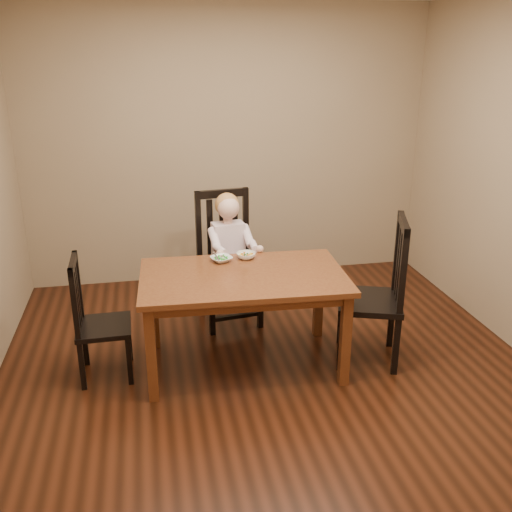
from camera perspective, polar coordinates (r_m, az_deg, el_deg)
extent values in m
cube|color=#3D1A0D|center=(4.35, 1.46, -11.55)|extent=(4.00, 4.00, 0.01)
cube|color=#987F60|center=(5.74, -2.82, 10.83)|extent=(4.00, 0.01, 2.70)
cube|color=#987F60|center=(2.03, 14.25, -8.10)|extent=(4.00, 0.01, 2.70)
cube|color=#502412|center=(4.13, -1.29, -2.10)|extent=(1.52, 0.95, 0.04)
cube|color=#502412|center=(4.15, -1.28, -2.86)|extent=(1.40, 0.83, 0.08)
cube|color=#502412|center=(3.93, -10.43, -9.70)|extent=(0.07, 0.07, 0.70)
cube|color=#502412|center=(4.09, 8.91, -8.34)|extent=(0.07, 0.07, 0.70)
cube|color=#502412|center=(4.60, -10.22, -5.05)|extent=(0.07, 0.07, 0.70)
cube|color=#502412|center=(4.73, 6.27, -4.06)|extent=(0.07, 0.07, 0.70)
cube|color=black|center=(4.90, -2.68, -1.41)|extent=(0.55, 0.53, 0.04)
cube|color=black|center=(5.23, -0.99, -2.93)|extent=(0.05, 0.05, 0.46)
cube|color=black|center=(5.13, -5.54, -3.50)|extent=(0.05, 0.05, 0.46)
cube|color=black|center=(4.88, 0.43, -4.70)|extent=(0.05, 0.05, 0.46)
cube|color=black|center=(4.77, -4.43, -5.37)|extent=(0.05, 0.05, 0.46)
cube|color=black|center=(5.03, -1.04, 3.30)|extent=(0.05, 0.05, 0.64)
cube|color=black|center=(4.92, -5.77, 2.83)|extent=(0.05, 0.05, 0.64)
cube|color=black|center=(4.89, -3.45, 6.26)|extent=(0.47, 0.10, 0.07)
cube|color=black|center=(5.01, -2.13, 2.82)|extent=(0.05, 0.03, 0.55)
cube|color=black|center=(4.98, -3.37, 2.70)|extent=(0.05, 0.03, 0.55)
cube|color=black|center=(4.95, -4.62, 2.57)|extent=(0.05, 0.03, 0.55)
cube|color=black|center=(4.28, -14.96, -6.86)|extent=(0.39, 0.41, 0.04)
cube|color=black|center=(4.54, -16.73, -8.31)|extent=(0.04, 0.04, 0.37)
cube|color=black|center=(4.24, -17.01, -10.50)|extent=(0.04, 0.04, 0.37)
cube|color=black|center=(4.52, -12.59, -8.04)|extent=(0.04, 0.04, 0.37)
cube|color=black|center=(4.22, -12.55, -10.22)|extent=(0.04, 0.04, 0.37)
cube|color=black|center=(4.34, -17.36, -2.74)|extent=(0.04, 0.04, 0.51)
cube|color=black|center=(4.02, -17.70, -4.61)|extent=(0.04, 0.04, 0.51)
cube|color=black|center=(4.10, -17.86, -0.69)|extent=(0.04, 0.38, 0.05)
cube|color=black|center=(4.27, -17.40, -3.49)|extent=(0.02, 0.04, 0.44)
cube|color=black|center=(4.19, -17.49, -3.98)|extent=(0.02, 0.04, 0.44)
cube|color=black|center=(4.11, -17.58, -4.49)|extent=(0.02, 0.04, 0.44)
cube|color=black|center=(4.40, 11.25, -4.48)|extent=(0.60, 0.61, 0.04)
cube|color=black|center=(4.34, 13.82, -8.75)|extent=(0.06, 0.06, 0.46)
cube|color=black|center=(4.71, 13.36, -6.27)|extent=(0.06, 0.06, 0.46)
cube|color=black|center=(4.31, 8.48, -8.56)|extent=(0.06, 0.06, 0.46)
cube|color=black|center=(4.69, 8.47, -6.08)|extent=(0.06, 0.06, 0.46)
cube|color=black|center=(4.09, 14.51, -1.51)|extent=(0.06, 0.06, 0.63)
cube|color=black|center=(4.49, 13.97, 0.47)|extent=(0.06, 0.06, 0.63)
cube|color=black|center=(4.20, 14.56, 3.14)|extent=(0.19, 0.45, 0.07)
cube|color=black|center=(4.20, 14.33, -1.43)|extent=(0.04, 0.05, 0.54)
cube|color=black|center=(4.30, 14.19, -0.89)|extent=(0.04, 0.05, 0.54)
cube|color=black|center=(4.41, 14.05, -0.37)|extent=(0.04, 0.05, 0.54)
imported|color=white|center=(4.36, -3.48, -0.31)|extent=(0.20, 0.20, 0.04)
imported|color=white|center=(4.42, -1.00, 0.04)|extent=(0.17, 0.17, 0.05)
cube|color=silver|center=(4.33, -3.99, -0.04)|extent=(0.04, 0.12, 0.05)
cube|color=silver|center=(4.34, -3.98, -0.24)|extent=(0.03, 0.04, 0.01)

